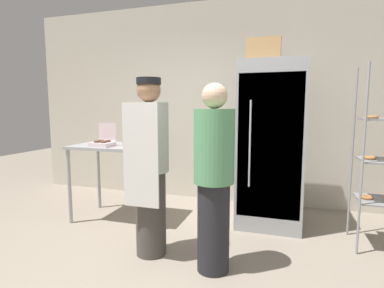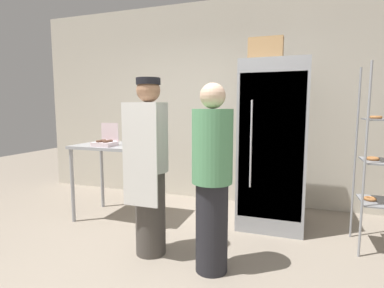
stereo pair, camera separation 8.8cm
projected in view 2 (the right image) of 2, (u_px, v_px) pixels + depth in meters
ground_plane at (168, 280)px, 2.43m from camera, size 14.00×14.00×0.00m
back_wall at (230, 103)px, 4.43m from camera, size 6.40×0.12×2.93m
refrigerator at (273, 145)px, 3.49m from camera, size 0.73×0.75×1.91m
prep_counter at (118, 154)px, 3.72m from camera, size 1.00×0.67×0.94m
donut_box at (105, 142)px, 3.56m from camera, size 0.24×0.23×0.27m
blender_pitcher at (130, 135)px, 3.78m from camera, size 0.14×0.14×0.25m
cardboard_storage_box at (266, 50)px, 3.34m from camera, size 0.38×0.27×0.26m
person_baker at (149, 165)px, 2.78m from camera, size 0.35×0.37×1.66m
person_customer at (212, 178)px, 2.48m from camera, size 0.34×0.34×1.59m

